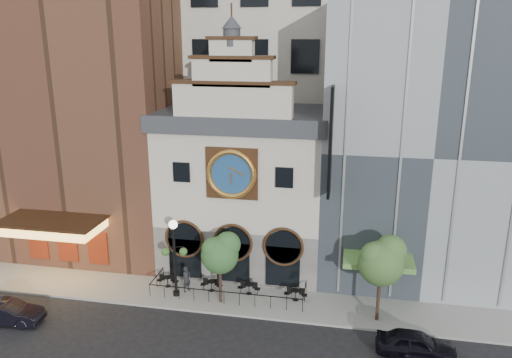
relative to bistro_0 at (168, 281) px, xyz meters
The scene contains 17 objects.
ground 5.38m from the bistro_0, 31.06° to the right, with size 120.00×120.00×0.00m, color black.
sidewalk 4.62m from the bistro_0, ahead, with size 44.00×5.00×0.15m, color gray.
clock_building 9.14m from the bistro_0, 47.86° to the left, with size 12.60×8.78×18.65m.
theater_building 16.32m from the bistro_0, 139.46° to the left, with size 14.00×15.60×25.00m.
retail_building 21.26m from the bistro_0, 22.35° to the left, with size 14.00×14.40×20.00m.
office_tower 26.34m from the bistro_0, 75.11° to the left, with size 20.00×16.00×40.00m, color #B9B5A7.
cafe_railing 4.59m from the bistro_0, ahead, with size 10.60×2.60×0.90m, color black, non-canonical shape.
bistro_0 is the anchor object (origin of this frame).
bistro_1 3.27m from the bistro_0, ahead, with size 1.58×0.68×0.90m.
bistro_2 5.97m from the bistro_0, ahead, with size 1.58×0.68×0.90m.
bistro_3 9.27m from the bistro_0, ahead, with size 1.58×0.68×0.90m.
car_right 17.33m from the bistro_0, 16.05° to the right, with size 1.79×4.44×1.51m, color black.
car_left 10.37m from the bistro_0, 143.44° to the right, with size 1.53×4.39×1.45m, color black.
pedestrian 1.68m from the bistro_0, 13.51° to the right, with size 0.68×0.45×1.86m, color black.
lamppost 3.33m from the bistro_0, 46.04° to the right, with size 1.76×0.83×5.58m.
tree_left 5.56m from the bistro_0, 16.94° to the right, with size 2.60×2.50×5.00m.
tree_right 15.22m from the bistro_0, ahead, with size 2.94×2.83×5.67m.
Camera 1 is at (7.83, -27.84, 17.59)m, focal length 35.00 mm.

